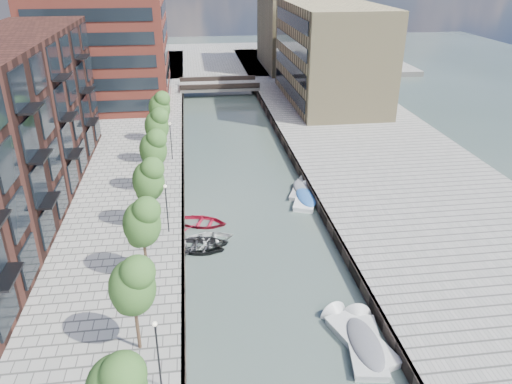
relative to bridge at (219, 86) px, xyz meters
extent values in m
plane|color=#38473F|center=(0.00, -32.00, -1.39)|extent=(300.00, 300.00, 0.00)
cube|color=gray|center=(16.00, -32.00, -0.89)|extent=(20.00, 140.00, 1.00)
cube|color=#332823|center=(-6.10, -32.00, -0.89)|extent=(0.25, 140.00, 1.00)
cube|color=#332823|center=(6.10, -32.00, -0.89)|extent=(0.25, 140.00, 1.00)
cube|color=gray|center=(0.00, 28.00, -0.89)|extent=(80.00, 40.00, 1.00)
cube|color=black|center=(-20.00, -42.00, 6.61)|extent=(8.00, 38.00, 14.00)
cube|color=#9C8B5F|center=(16.00, -10.00, 6.61)|extent=(12.00, 25.00, 14.00)
cube|color=#9C8B5F|center=(16.00, 16.00, 7.61)|extent=(12.00, 20.00, 16.00)
cube|color=gray|center=(0.00, 0.00, -0.09)|extent=(13.00, 6.00, 0.60)
cube|color=#332823|center=(0.00, -2.80, 0.51)|extent=(13.00, 0.40, 0.80)
cube|color=#332823|center=(0.00, 2.80, 0.51)|extent=(13.00, 0.40, 0.80)
cylinder|color=#382619|center=(-8.50, -61.00, 1.21)|extent=(0.20, 0.20, 3.20)
ellipsoid|color=#2D5A21|center=(-8.50, -61.00, 3.93)|extent=(2.50, 2.50, 3.25)
cylinder|color=#382619|center=(-8.50, -54.00, 1.21)|extent=(0.20, 0.20, 3.20)
ellipsoid|color=#2D5A21|center=(-8.50, -54.00, 3.93)|extent=(2.50, 2.50, 3.25)
cylinder|color=#382619|center=(-8.50, -47.00, 1.21)|extent=(0.20, 0.20, 3.20)
ellipsoid|color=#2D5A21|center=(-8.50, -47.00, 3.93)|extent=(2.50, 2.50, 3.25)
cylinder|color=#382619|center=(-8.50, -40.00, 1.21)|extent=(0.20, 0.20, 3.20)
ellipsoid|color=#2D5A21|center=(-8.50, -40.00, 3.93)|extent=(2.50, 2.50, 3.25)
cylinder|color=#382619|center=(-8.50, -33.00, 1.21)|extent=(0.20, 0.20, 3.20)
ellipsoid|color=#2D5A21|center=(-8.50, -33.00, 3.93)|extent=(2.50, 2.50, 3.25)
cylinder|color=#382619|center=(-8.50, -26.00, 1.21)|extent=(0.20, 0.20, 3.20)
ellipsoid|color=#2D5A21|center=(-8.50, -26.00, 3.93)|extent=(2.50, 2.50, 3.25)
cylinder|color=black|center=(-7.20, -64.00, 1.61)|extent=(0.10, 0.10, 4.00)
sphere|color=#FFF2CC|center=(-7.20, -64.00, 3.61)|extent=(0.24, 0.24, 0.24)
cylinder|color=black|center=(-7.20, -48.00, 1.61)|extent=(0.10, 0.10, 4.00)
sphere|color=#FFF2CC|center=(-7.20, -48.00, 3.61)|extent=(0.24, 0.24, 0.24)
cylinder|color=black|center=(-7.20, -32.00, 1.61)|extent=(0.10, 0.10, 4.00)
sphere|color=#FFF2CC|center=(-7.20, -32.00, 3.61)|extent=(0.24, 0.24, 0.24)
imported|color=black|center=(-5.09, -49.41, -1.39)|extent=(5.52, 4.71, 0.97)
imported|color=maroon|center=(-4.48, -45.36, -1.39)|extent=(5.06, 4.28, 0.89)
imported|color=silver|center=(-4.19, -48.41, -1.39)|extent=(5.04, 4.06, 0.93)
imported|color=black|center=(-4.82, -49.11, -1.39)|extent=(4.74, 3.41, 0.97)
cube|color=#B2B3B1|center=(4.41, -61.86, -1.34)|extent=(2.64, 5.26, 0.71)
cube|color=#B2B3B1|center=(4.41, -61.86, -0.95)|extent=(2.75, 5.39, 0.11)
cone|color=#B2B3B1|center=(4.82, -59.38, -1.28)|extent=(1.99, 1.27, 1.86)
ellipsoid|color=#525259|center=(4.41, -61.86, -0.90)|extent=(2.47, 4.81, 0.61)
cube|color=beige|center=(4.38, -61.41, -1.34)|extent=(3.36, 5.38, 0.71)
cube|color=beige|center=(4.38, -61.41, -0.95)|extent=(3.48, 5.51, 0.11)
cone|color=beige|center=(3.58, -59.02, -1.28)|extent=(2.08, 1.53, 1.87)
cube|color=white|center=(5.37, -42.13, -1.34)|extent=(3.24, 5.11, 0.68)
cube|color=white|center=(5.37, -42.13, -0.97)|extent=(3.35, 5.24, 0.10)
cone|color=white|center=(6.15, -39.86, -1.29)|extent=(1.98, 1.46, 1.77)
ellipsoid|color=#22539E|center=(5.37, -42.13, -0.92)|extent=(3.00, 4.68, 0.58)
cube|color=#AFAEAC|center=(5.40, -40.18, -1.34)|extent=(3.14, 4.63, 0.61)
cube|color=#AFAEAC|center=(5.40, -40.18, -1.01)|extent=(3.25, 4.75, 0.09)
cone|color=#AFAEAC|center=(6.23, -38.17, -1.30)|extent=(1.81, 1.40, 1.61)
ellipsoid|color=slate|center=(5.40, -40.18, -0.97)|extent=(2.91, 4.24, 0.53)
imported|color=#BABABF|center=(11.75, -14.00, 0.33)|extent=(2.67, 4.51, 1.44)
camera|label=1|loc=(-4.90, -83.35, 19.50)|focal=35.00mm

